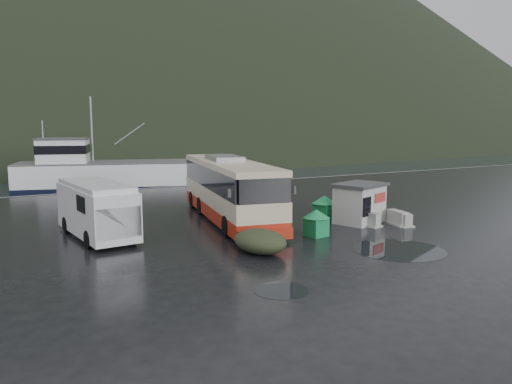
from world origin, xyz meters
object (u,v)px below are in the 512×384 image
coach_bus (229,219)px  waste_bin_right (324,220)px  jersey_barrier_c (398,225)px  jersey_barrier_a (367,226)px  fishing_trawler (122,179)px  waste_bin_left (316,236)px  white_van (98,237)px  jersey_barrier_b (403,225)px  ticket_kiosk (359,223)px  dome_tent (260,253)px

coach_bus → waste_bin_right: bearing=-21.2°
jersey_barrier_c → jersey_barrier_a: bearing=160.8°
waste_bin_right → jersey_barrier_a: (1.21, -2.45, 0.00)m
coach_bus → fishing_trawler: 24.62m
coach_bus → waste_bin_left: bearing=-61.2°
fishing_trawler → white_van: bearing=-90.4°
waste_bin_left → coach_bus: bearing=108.3°
jersey_barrier_b → jersey_barrier_c: (-0.15, 0.26, 0.00)m
coach_bus → ticket_kiosk: bearing=-25.3°
jersey_barrier_a → waste_bin_left: bearing=-170.0°
ticket_kiosk → jersey_barrier_a: 0.95m
ticket_kiosk → white_van: bearing=147.6°
dome_tent → coach_bus: bearing=74.6°
jersey_barrier_b → fishing_trawler: 32.05m
white_van → ticket_kiosk: 14.56m
waste_bin_right → jersey_barrier_b: (3.09, -3.32, 0.00)m
waste_bin_right → fishing_trawler: bearing=101.0°
white_van → waste_bin_left: 11.18m
waste_bin_right → dome_tent: waste_bin_right is taller
white_van → jersey_barrier_b: size_ratio=4.57×
white_van → waste_bin_left: bearing=-33.6°
coach_bus → white_van: size_ratio=1.98×
white_van → jersey_barrier_c: (15.69, -5.01, 0.00)m
coach_bus → fishing_trawler: fishing_trawler is taller
jersey_barrier_b → waste_bin_left: bearing=178.5°
waste_bin_right → ticket_kiosk: (1.39, -1.52, 0.00)m
ticket_kiosk → fishing_trawler: bearing=84.4°
waste_bin_left → jersey_barrier_c: (5.75, 0.11, 0.00)m
coach_bus → waste_bin_right: 5.68m
coach_bus → jersey_barrier_b: 10.12m
white_van → ticket_kiosk: size_ratio=2.29×
dome_tent → jersey_barrier_b: dome_tent is taller
coach_bus → dome_tent: size_ratio=4.85×
ticket_kiosk → coach_bus: bearing=125.6°
jersey_barrier_a → fishing_trawler: 30.75m
dome_tent → fishing_trawler: 32.34m
waste_bin_left → fishing_trawler: bearing=94.8°
jersey_barrier_a → jersey_barrier_b: size_ratio=1.07×
white_van → jersey_barrier_c: white_van is taller
waste_bin_left → waste_bin_right: (2.81, 3.16, 0.00)m
waste_bin_left → ticket_kiosk: 4.51m
waste_bin_left → waste_bin_right: size_ratio=0.93×
ticket_kiosk → jersey_barrier_b: bearing=-65.3°
white_van → dome_tent: bearing=-55.3°
white_van → fishing_trawler: bearing=67.6°
jersey_barrier_a → fishing_trawler: bearing=102.3°
jersey_barrier_a → fishing_trawler: size_ratio=0.07×
dome_tent → jersey_barrier_b: 10.14m
coach_bus → jersey_barrier_c: coach_bus is taller
dome_tent → jersey_barrier_a: bearing=15.5°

